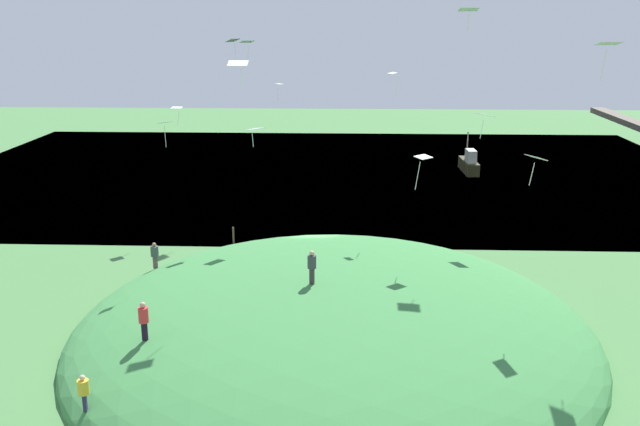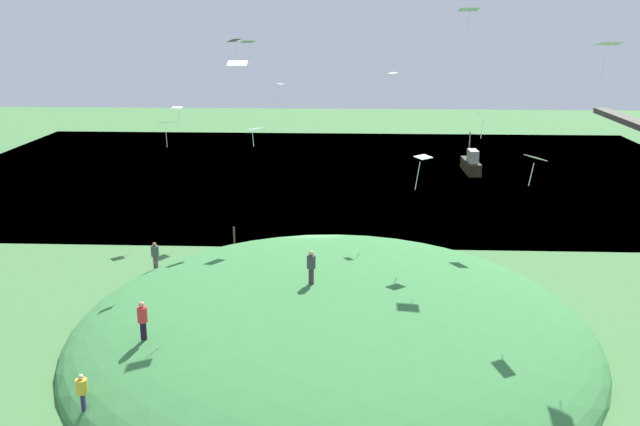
{
  "view_description": "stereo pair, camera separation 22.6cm",
  "coord_description": "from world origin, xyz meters",
  "px_view_note": "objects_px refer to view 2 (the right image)",
  "views": [
    {
      "loc": [
        44.78,
        2.18,
        16.06
      ],
      "look_at": [
        5.56,
        0.65,
        4.88
      ],
      "focal_mm": 38.92,
      "sensor_mm": 36.0,
      "label": 1
    },
    {
      "loc": [
        44.77,
        2.41,
        16.06
      ],
      "look_at": [
        5.56,
        0.65,
        4.88
      ],
      "focal_mm": 38.92,
      "sensor_mm": 36.0,
      "label": 2
    }
  ],
  "objects_px": {
    "kite_1": "(238,64)",
    "person_walking_path": "(142,316)",
    "mooring_post": "(234,236)",
    "boat_on_lake": "(471,164)",
    "person_watching_kites": "(311,263)",
    "kite_2": "(535,159)",
    "kite_11": "(248,43)",
    "person_with_child": "(155,252)",
    "kite_0": "(166,124)",
    "kite_6": "(423,159)",
    "kite_10": "(177,109)",
    "kite_9": "(486,116)",
    "kite_5": "(394,77)",
    "kite_7": "(255,129)",
    "kite_3": "(609,45)",
    "kite_12": "(234,41)",
    "kite_8": "(469,10)",
    "person_near_shore": "(82,388)"
  },
  "relations": [
    {
      "from": "kite_1",
      "to": "person_walking_path",
      "type": "bearing_deg",
      "value": -27.75
    },
    {
      "from": "person_walking_path",
      "to": "mooring_post",
      "type": "xyz_separation_m",
      "value": [
        -19.5,
        0.83,
        -2.47
      ]
    },
    {
      "from": "boat_on_lake",
      "to": "person_watching_kites",
      "type": "relative_size",
      "value": 2.89
    },
    {
      "from": "kite_2",
      "to": "kite_11",
      "type": "relative_size",
      "value": 0.89
    },
    {
      "from": "person_with_child",
      "to": "kite_0",
      "type": "relative_size",
      "value": 0.88
    },
    {
      "from": "kite_2",
      "to": "kite_6",
      "type": "xyz_separation_m",
      "value": [
        -5.48,
        -4.62,
        -1.15
      ]
    },
    {
      "from": "person_with_child",
      "to": "kite_10",
      "type": "bearing_deg",
      "value": 151.57
    },
    {
      "from": "boat_on_lake",
      "to": "kite_9",
      "type": "relative_size",
      "value": 3.35
    },
    {
      "from": "kite_5",
      "to": "kite_6",
      "type": "height_order",
      "value": "kite_5"
    },
    {
      "from": "person_with_child",
      "to": "kite_7",
      "type": "height_order",
      "value": "kite_7"
    },
    {
      "from": "kite_2",
      "to": "kite_7",
      "type": "height_order",
      "value": "kite_2"
    },
    {
      "from": "person_watching_kites",
      "to": "kite_2",
      "type": "relative_size",
      "value": 1.24
    },
    {
      "from": "kite_0",
      "to": "kite_6",
      "type": "distance_m",
      "value": 21.86
    },
    {
      "from": "person_walking_path",
      "to": "kite_7",
      "type": "bearing_deg",
      "value": 96.44
    },
    {
      "from": "kite_2",
      "to": "person_watching_kites",
      "type": "bearing_deg",
      "value": -96.57
    },
    {
      "from": "boat_on_lake",
      "to": "kite_3",
      "type": "relative_size",
      "value": 2.84
    },
    {
      "from": "kite_9",
      "to": "kite_1",
      "type": "bearing_deg",
      "value": -58.07
    },
    {
      "from": "kite_12",
      "to": "kite_6",
      "type": "bearing_deg",
      "value": 36.67
    },
    {
      "from": "kite_6",
      "to": "kite_9",
      "type": "height_order",
      "value": "kite_9"
    },
    {
      "from": "mooring_post",
      "to": "kite_0",
      "type": "bearing_deg",
      "value": -118.08
    },
    {
      "from": "kite_1",
      "to": "kite_0",
      "type": "bearing_deg",
      "value": -152.82
    },
    {
      "from": "person_watching_kites",
      "to": "kite_0",
      "type": "height_order",
      "value": "kite_0"
    },
    {
      "from": "kite_10",
      "to": "mooring_post",
      "type": "bearing_deg",
      "value": 168.83
    },
    {
      "from": "person_walking_path",
      "to": "kite_1",
      "type": "bearing_deg",
      "value": 81.16
    },
    {
      "from": "person_walking_path",
      "to": "person_with_child",
      "type": "distance_m",
      "value": 11.72
    },
    {
      "from": "kite_8",
      "to": "mooring_post",
      "type": "xyz_separation_m",
      "value": [
        -6.93,
        -14.9,
        -15.7
      ]
    },
    {
      "from": "person_watching_kites",
      "to": "kite_8",
      "type": "bearing_deg",
      "value": -100.99
    },
    {
      "from": "boat_on_lake",
      "to": "person_near_shore",
      "type": "xyz_separation_m",
      "value": [
        48.7,
        -23.39,
        0.9
      ]
    },
    {
      "from": "kite_9",
      "to": "mooring_post",
      "type": "bearing_deg",
      "value": -103.29
    },
    {
      "from": "kite_8",
      "to": "kite_1",
      "type": "bearing_deg",
      "value": -64.49
    },
    {
      "from": "person_watching_kites",
      "to": "kite_5",
      "type": "relative_size",
      "value": 0.94
    },
    {
      "from": "kite_9",
      "to": "kite_11",
      "type": "bearing_deg",
      "value": -105.08
    },
    {
      "from": "kite_2",
      "to": "kite_3",
      "type": "relative_size",
      "value": 0.79
    },
    {
      "from": "boat_on_lake",
      "to": "mooring_post",
      "type": "distance_m",
      "value": 32.95
    },
    {
      "from": "person_walking_path",
      "to": "person_near_shore",
      "type": "height_order",
      "value": "person_walking_path"
    },
    {
      "from": "kite_3",
      "to": "kite_6",
      "type": "bearing_deg",
      "value": -113.3
    },
    {
      "from": "person_with_child",
      "to": "kite_3",
      "type": "xyz_separation_m",
      "value": [
        5.55,
        23.89,
        12.56
      ]
    },
    {
      "from": "kite_2",
      "to": "kite_7",
      "type": "bearing_deg",
      "value": -126.75
    },
    {
      "from": "boat_on_lake",
      "to": "kite_1",
      "type": "bearing_deg",
      "value": -27.83
    },
    {
      "from": "kite_7",
      "to": "kite_12",
      "type": "xyz_separation_m",
      "value": [
        -12.17,
        -3.15,
        4.96
      ]
    },
    {
      "from": "boat_on_lake",
      "to": "person_watching_kites",
      "type": "xyz_separation_m",
      "value": [
        39.69,
        -14.75,
        3.03
      ]
    },
    {
      "from": "person_near_shore",
      "to": "kite_2",
      "type": "relative_size",
      "value": 1.09
    },
    {
      "from": "person_with_child",
      "to": "kite_5",
      "type": "distance_m",
      "value": 18.44
    },
    {
      "from": "person_walking_path",
      "to": "kite_12",
      "type": "xyz_separation_m",
      "value": [
        -26.85,
        0.09,
        11.06
      ]
    },
    {
      "from": "kite_7",
      "to": "kite_10",
      "type": "height_order",
      "value": "kite_10"
    },
    {
      "from": "kite_3",
      "to": "mooring_post",
      "type": "xyz_separation_m",
      "value": [
        -13.67,
        -20.41,
        -14.07
      ]
    },
    {
      "from": "mooring_post",
      "to": "kite_11",
      "type": "bearing_deg",
      "value": 98.0
    },
    {
      "from": "kite_1",
      "to": "kite_10",
      "type": "relative_size",
      "value": 1.4
    },
    {
      "from": "mooring_post",
      "to": "kite_5",
      "type": "bearing_deg",
      "value": 74.42
    },
    {
      "from": "kite_3",
      "to": "person_walking_path",
      "type": "bearing_deg",
      "value": -74.67
    }
  ]
}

